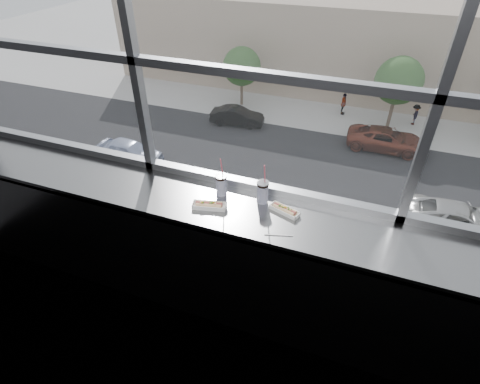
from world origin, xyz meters
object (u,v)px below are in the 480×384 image
(hotdog_tray_right, at_px, (285,210))
(pedestrian_b, at_px, (344,102))
(car_far_a, at_px, (237,114))
(car_near_d, at_px, (461,216))
(loose_straw, at_px, (279,235))
(car_far_b, at_px, (387,136))
(soda_cup_left, at_px, (221,184))
(hotdog_tray_left, at_px, (209,205))
(car_near_a, at_px, (129,148))
(soda_cup_right, at_px, (263,191))
(wrapper, at_px, (203,203))
(tree_left, at_px, (242,66))
(pedestrian_c, at_px, (415,113))
(tree_center, at_px, (399,81))

(hotdog_tray_right, bearing_deg, pedestrian_b, 112.61)
(car_far_a, bearing_deg, car_near_d, -123.80)
(hotdog_tray_right, height_order, loose_straw, hotdog_tray_right)
(car_far_a, height_order, car_far_b, car_far_b)
(loose_straw, distance_m, car_far_a, 28.52)
(soda_cup_left, bearing_deg, car_far_a, 110.55)
(hotdog_tray_right, distance_m, car_far_b, 26.67)
(hotdog_tray_left, relative_size, loose_straw, 1.33)
(car_far_b, bearing_deg, car_near_d, -153.03)
(hotdog_tray_right, distance_m, car_near_d, 20.52)
(hotdog_tray_left, xyz_separation_m, car_far_a, (-9.04, 24.34, -11.12))
(loose_straw, relative_size, car_far_a, 0.03)
(soda_cup_left, bearing_deg, pedestrian_b, 92.47)
(loose_straw, height_order, car_near_a, loose_straw)
(soda_cup_right, bearing_deg, hotdog_tray_right, -18.92)
(car_far_b, xyz_separation_m, pedestrian_b, (-3.77, 5.07, 0.06))
(soda_cup_right, relative_size, car_far_b, 0.05)
(hotdog_tray_left, relative_size, car_near_d, 0.04)
(wrapper, xyz_separation_m, car_far_b, (2.59, 24.33, -11.02))
(loose_straw, bearing_deg, pedestrian_b, 77.09)
(car_near_d, relative_size, tree_left, 1.22)
(loose_straw, xyz_separation_m, wrapper, (-0.61, 0.13, 0.01))
(soda_cup_right, height_order, wrapper, soda_cup_right)
(soda_cup_right, distance_m, pedestrian_b, 31.27)
(pedestrian_b, bearing_deg, pedestrian_c, -90.18)
(car_far_a, relative_size, tree_left, 1.11)
(hotdog_tray_right, bearing_deg, car_near_d, 88.55)
(wrapper, xyz_separation_m, car_near_a, (-13.83, 16.33, -10.99))
(hotdog_tray_right, relative_size, loose_straw, 1.22)
(loose_straw, bearing_deg, soda_cup_right, 107.96)
(tree_center, bearing_deg, pedestrian_b, 164.42)
(hotdog_tray_left, height_order, pedestrian_b, hotdog_tray_left)
(soda_cup_right, height_order, loose_straw, soda_cup_right)
(car_far_a, relative_size, pedestrian_b, 2.57)
(tree_center, bearing_deg, car_near_d, -71.42)
(soda_cup_right, distance_m, car_far_a, 28.21)
(hotdog_tray_left, bearing_deg, car_near_a, 117.13)
(tree_center, bearing_deg, wrapper, -95.33)
(wrapper, distance_m, tree_center, 29.63)
(hotdog_tray_right, bearing_deg, hotdog_tray_left, -145.94)
(soda_cup_left, distance_m, car_far_a, 28.12)
(hotdog_tray_left, bearing_deg, car_far_b, 70.84)
(wrapper, height_order, car_near_d, wrapper)
(car_far_a, relative_size, car_far_b, 0.92)
(soda_cup_right, bearing_deg, pedestrian_b, 93.10)
(soda_cup_right, height_order, car_far_b, soda_cup_right)
(hotdog_tray_left, bearing_deg, soda_cup_left, 71.12)
(tree_center, bearing_deg, car_far_a, -161.01)
(hotdog_tray_right, distance_m, pedestrian_c, 31.52)
(soda_cup_left, xyz_separation_m, tree_left, (-10.13, 28.16, -8.72))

